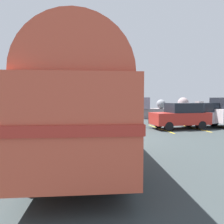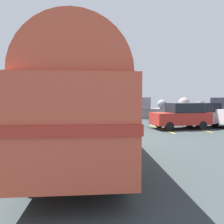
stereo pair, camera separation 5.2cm
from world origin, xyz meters
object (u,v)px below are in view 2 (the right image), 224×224
at_px(vintage_coach, 84,102).
at_px(lamp_post, 112,76).
at_px(parked_car_nearest, 181,116).
at_px(parked_car_middle, 210,115).

relative_size(vintage_coach, lamp_post, 1.20).
bearing_deg(vintage_coach, parked_car_nearest, 45.63).
bearing_deg(vintage_coach, parked_car_middle, 39.20).
relative_size(parked_car_nearest, lamp_post, 0.57).
distance_m(parked_car_nearest, lamp_post, 6.21).
relative_size(parked_car_middle, lamp_post, 0.57).
distance_m(vintage_coach, lamp_post, 9.44).
distance_m(vintage_coach, parked_car_middle, 11.78).
bearing_deg(parked_car_nearest, lamp_post, 55.22).
height_order(parked_car_middle, lamp_post, lamp_post).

